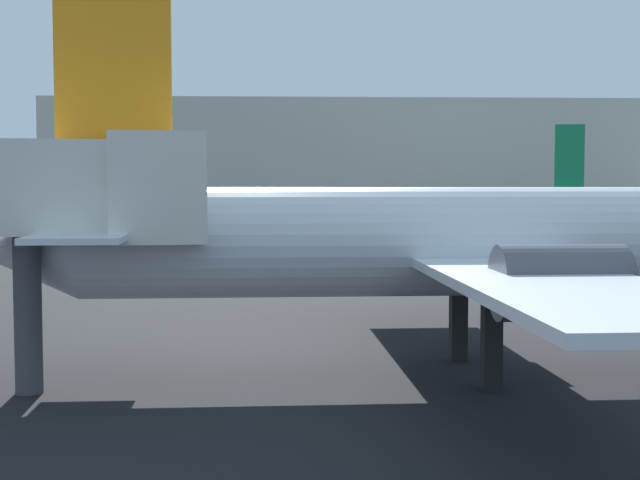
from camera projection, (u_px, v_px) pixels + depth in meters
airplane_at_gate at (503, 241)px, 25.33m from camera, size 30.77×26.57×11.75m
airplane_far_left at (466, 205)px, 83.89m from camera, size 28.28×24.22×10.61m
terminal_building at (340, 165)px, 117.13m from camera, size 71.22×23.34×15.19m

